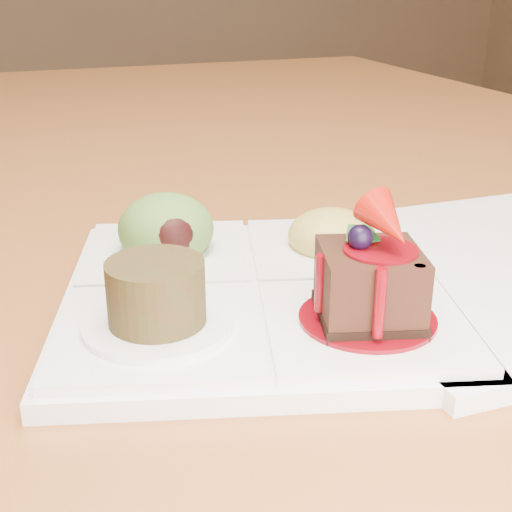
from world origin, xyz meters
name	(u,v)px	position (x,y,z in m)	size (l,w,h in m)	color
dining_table	(324,228)	(0.00, 0.00, 0.68)	(1.00, 1.80, 0.75)	#9B5428
sampler_plate	(253,277)	(-0.18, -0.28, 0.77)	(0.30, 0.30, 0.09)	white
second_plate	(504,270)	(-0.01, -0.30, 0.76)	(0.26, 0.26, 0.01)	white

